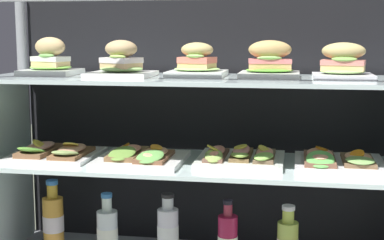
# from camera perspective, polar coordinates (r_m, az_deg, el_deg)

# --- Properties ---
(case_frame) EXTENTS (1.38, 0.46, 0.92)m
(case_frame) POSITION_cam_1_polar(r_m,az_deg,el_deg) (1.96, 0.56, 0.06)
(case_frame) COLOR gray
(case_frame) RESTS_ON ground
(riser_lower_tier) EXTENTS (1.30, 0.38, 0.33)m
(riser_lower_tier) POSITION_cam_1_polar(r_m,az_deg,el_deg) (1.92, 0.00, -9.31)
(riser_lower_tier) COLOR silver
(riser_lower_tier) RESTS_ON case_base_deck
(shelf_lower_glass) EXTENTS (1.32, 0.40, 0.01)m
(shelf_lower_glass) POSITION_cam_1_polar(r_m,az_deg,el_deg) (1.88, 0.00, -4.30)
(shelf_lower_glass) COLOR silver
(shelf_lower_glass) RESTS_ON riser_lower_tier
(riser_upper_tier) EXTENTS (1.30, 0.38, 0.26)m
(riser_upper_tier) POSITION_cam_1_polar(r_m,az_deg,el_deg) (1.85, 0.00, -0.19)
(riser_upper_tier) COLOR silver
(riser_upper_tier) RESTS_ON shelf_lower_glass
(shelf_upper_glass) EXTENTS (1.32, 0.40, 0.01)m
(shelf_upper_glass) POSITION_cam_1_polar(r_m,az_deg,el_deg) (1.84, 0.00, 4.00)
(shelf_upper_glass) COLOR silver
(shelf_upper_glass) RESTS_ON riser_upper_tier
(plated_roll_sandwich_near_left_corner) EXTENTS (0.17, 0.17, 0.12)m
(plated_roll_sandwich_near_left_corner) POSITION_cam_1_polar(r_m,az_deg,el_deg) (2.00, -13.65, 5.61)
(plated_roll_sandwich_near_left_corner) COLOR white
(plated_roll_sandwich_near_left_corner) RESTS_ON shelf_upper_glass
(plated_roll_sandwich_mid_right) EXTENTS (0.20, 0.20, 0.12)m
(plated_roll_sandwich_mid_right) POSITION_cam_1_polar(r_m,az_deg,el_deg) (1.87, -6.92, 5.52)
(plated_roll_sandwich_mid_right) COLOR white
(plated_roll_sandwich_mid_right) RESTS_ON shelf_upper_glass
(plated_roll_sandwich_right_of_center) EXTENTS (0.18, 0.18, 0.11)m
(plated_roll_sandwich_right_of_center) POSITION_cam_1_polar(r_m,az_deg,el_deg) (1.88, 0.50, 5.48)
(plated_roll_sandwich_right_of_center) COLOR white
(plated_roll_sandwich_right_of_center) RESTS_ON shelf_upper_glass
(plated_roll_sandwich_near_right_corner) EXTENTS (0.19, 0.19, 0.12)m
(plated_roll_sandwich_near_right_corner) POSITION_cam_1_polar(r_m,az_deg,el_deg) (1.85, 7.59, 5.50)
(plated_roll_sandwich_near_right_corner) COLOR white
(plated_roll_sandwich_near_right_corner) RESTS_ON shelf_upper_glass
(plated_roll_sandwich_left_of_center) EXTENTS (0.18, 0.18, 0.11)m
(plated_roll_sandwich_left_of_center) POSITION_cam_1_polar(r_m,az_deg,el_deg) (1.86, 14.54, 5.31)
(plated_roll_sandwich_left_of_center) COLOR white
(plated_roll_sandwich_left_of_center) RESTS_ON shelf_upper_glass
(open_sandwich_tray_right_of_center) EXTENTS (0.27, 0.27, 0.06)m
(open_sandwich_tray_right_of_center) POSITION_cam_1_polar(r_m,az_deg,el_deg) (1.99, -13.25, -3.06)
(open_sandwich_tray_right_of_center) COLOR white
(open_sandwich_tray_right_of_center) RESTS_ON shelf_lower_glass
(open_sandwich_tray_mid_left) EXTENTS (0.27, 0.27, 0.06)m
(open_sandwich_tray_mid_left) POSITION_cam_1_polar(r_m,az_deg,el_deg) (1.87, -5.05, -3.58)
(open_sandwich_tray_mid_left) COLOR white
(open_sandwich_tray_mid_left) RESTS_ON shelf_lower_glass
(open_sandwich_tray_far_left) EXTENTS (0.27, 0.27, 0.06)m
(open_sandwich_tray_far_left) POSITION_cam_1_polar(r_m,az_deg,el_deg) (1.86, 4.73, -3.60)
(open_sandwich_tray_far_left) COLOR white
(open_sandwich_tray_far_left) RESTS_ON shelf_lower_glass
(open_sandwich_tray_far_right) EXTENTS (0.27, 0.27, 0.06)m
(open_sandwich_tray_far_right) POSITION_cam_1_polar(r_m,az_deg,el_deg) (1.85, 14.03, -3.89)
(open_sandwich_tray_far_right) COLOR white
(open_sandwich_tray_far_right) RESTS_ON shelf_lower_glass
(juice_bottle_front_middle) EXTENTS (0.07, 0.07, 0.26)m
(juice_bottle_front_middle) POSITION_cam_1_polar(r_m,az_deg,el_deg) (2.10, -13.39, -9.68)
(juice_bottle_front_middle) COLOR gold
(juice_bottle_front_middle) RESTS_ON case_base_deck
(juice_bottle_tucked_behind) EXTENTS (0.07, 0.07, 0.23)m
(juice_bottle_tucked_behind) POSITION_cam_1_polar(r_m,az_deg,el_deg) (2.01, -8.26, -10.95)
(juice_bottle_tucked_behind) COLOR white
(juice_bottle_tucked_behind) RESTS_ON case_base_deck
(juice_bottle_front_second) EXTENTS (0.07, 0.07, 0.23)m
(juice_bottle_front_second) POSITION_cam_1_polar(r_m,az_deg,el_deg) (1.97, -2.36, -10.99)
(juice_bottle_front_second) COLOR white
(juice_bottle_front_second) RESTS_ON case_base_deck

